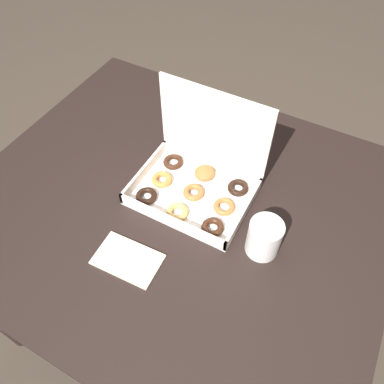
{
  "coord_description": "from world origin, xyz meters",
  "views": [
    {
      "loc": [
        0.33,
        -0.52,
        1.61
      ],
      "look_at": [
        0.03,
        0.03,
        0.8
      ],
      "focal_mm": 35.0,
      "sensor_mm": 36.0,
      "label": 1
    }
  ],
  "objects": [
    {
      "name": "paper_napkin",
      "position": [
        -0.02,
        -0.22,
        0.78
      ],
      "size": [
        0.17,
        0.11,
        0.01
      ],
      "color": "beige",
      "rests_on": "dining_table"
    },
    {
      "name": "ground_plane",
      "position": [
        0.0,
        0.0,
        0.0
      ],
      "size": [
        8.0,
        8.0,
        0.0
      ],
      "primitive_type": "plane",
      "color": "#42382D"
    },
    {
      "name": "donut_box",
      "position": [
        0.03,
        0.07,
        0.84
      ],
      "size": [
        0.32,
        0.24,
        0.27
      ],
      "color": "white",
      "rests_on": "dining_table"
    },
    {
      "name": "dining_table",
      "position": [
        0.0,
        0.0,
        0.68
      ],
      "size": [
        1.14,
        0.98,
        0.78
      ],
      "color": "black",
      "rests_on": "ground_plane"
    },
    {
      "name": "coffee_mug",
      "position": [
        0.26,
        -0.03,
        0.83
      ],
      "size": [
        0.08,
        0.08,
        0.1
      ],
      "color": "white",
      "rests_on": "dining_table"
    }
  ]
}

